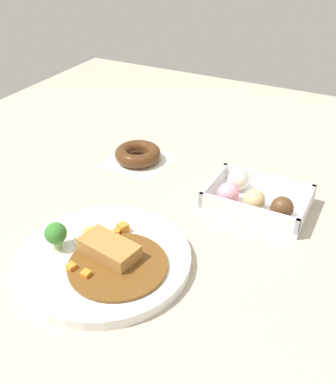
% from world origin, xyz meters
% --- Properties ---
extents(ground_plane, '(1.60, 1.60, 0.00)m').
position_xyz_m(ground_plane, '(0.00, 0.00, 0.00)').
color(ground_plane, '#B2A893').
extents(curry_plate, '(0.29, 0.29, 0.07)m').
position_xyz_m(curry_plate, '(-0.10, -0.17, 0.01)').
color(curry_plate, white).
rests_on(curry_plate, ground_plane).
extents(donut_box, '(0.19, 0.13, 0.06)m').
position_xyz_m(donut_box, '(0.07, 0.10, 0.02)').
color(donut_box, white).
rests_on(donut_box, ground_plane).
extents(chocolate_ring_donut, '(0.15, 0.15, 0.03)m').
position_xyz_m(chocolate_ring_donut, '(-0.23, 0.16, 0.02)').
color(chocolate_ring_donut, white).
rests_on(chocolate_ring_donut, ground_plane).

